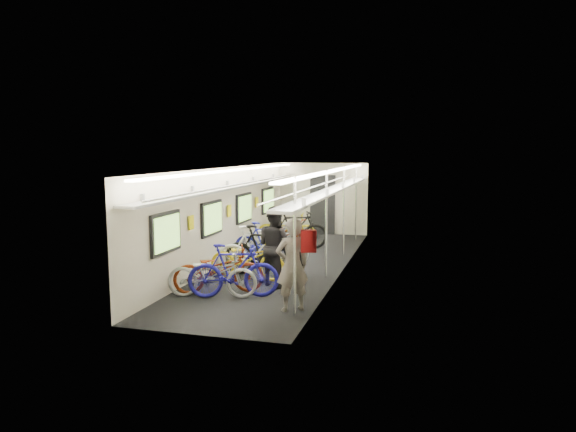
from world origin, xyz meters
The scene contains 15 objects.
train_car_shell centered at (-0.36, 0.71, 1.66)m, with size 10.00×10.00×10.00m.
bicycle_0 centered at (-0.58, -3.04, 0.46)m, with size 0.61×1.75×0.92m, color #A2A3A7.
bicycle_1 centered at (-0.18, -2.96, 0.53)m, with size 0.50×1.75×1.05m, color #1D1998.
bicycle_2 centered at (-0.57, -2.73, 0.47)m, with size 0.62×1.78×0.94m, color maroon.
bicycle_3 centered at (-0.12, -1.21, 0.58)m, with size 0.55×1.93×1.16m, color black.
bicycle_4 centered at (-0.40, -1.54, 0.46)m, with size 0.61×1.74×0.91m, color yellow.
bicycle_5 centered at (-0.33, -1.09, 0.57)m, with size 0.53×1.89×1.13m, color white.
bicycle_6 centered at (-0.32, 0.26, 0.56)m, with size 0.74×2.12×1.11m, color #B3B4B8.
bicycle_7 centered at (-0.58, 0.35, 0.50)m, with size 0.47×1.67×1.00m, color #191D99.
bicycle_8 centered at (-0.41, 1.65, 0.47)m, with size 0.62×1.79×0.94m, color maroon.
bicycle_9 centered at (-0.22, 2.02, 0.57)m, with size 0.53×1.89×1.14m, color black.
bicycle_10 centered at (-0.68, 2.78, 0.47)m, with size 0.63×1.80×0.94m, color gold.
passenger_near centered at (1.11, -3.44, 0.83)m, with size 0.60×0.40×1.65m, color gray.
passenger_mid centered at (0.34, -1.88, 0.84)m, with size 0.82×0.64×1.68m, color black.
backpack centered at (1.43, -3.53, 1.28)m, with size 0.26×0.14×0.38m, color #A71014.
Camera 1 is at (3.32, -11.97, 2.83)m, focal length 32.00 mm.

